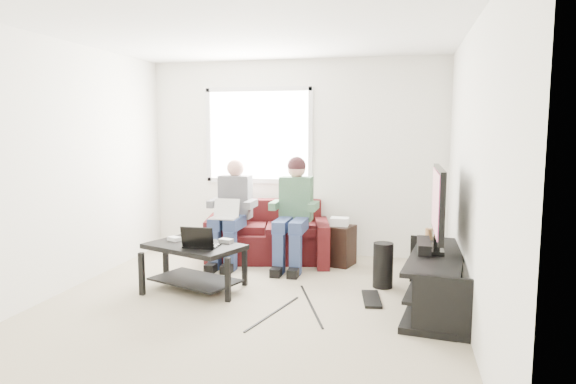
{
  "coord_description": "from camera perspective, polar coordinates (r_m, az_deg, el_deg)",
  "views": [
    {
      "loc": [
        1.44,
        -4.51,
        1.71
      ],
      "look_at": [
        0.28,
        0.6,
        1.05
      ],
      "focal_mm": 32.0,
      "sensor_mm": 36.0,
      "label": 1
    }
  ],
  "objects": [
    {
      "name": "keyboard_floor",
      "position": [
        5.28,
        9.27,
        -11.65
      ],
      "size": [
        0.24,
        0.52,
        0.03
      ],
      "primitive_type": "cube",
      "rotation": [
        0.0,
        0.0,
        0.15
      ],
      "color": "black",
      "rests_on": "floor"
    },
    {
      "name": "drink_cup",
      "position": [
        5.68,
        15.39,
        -4.51
      ],
      "size": [
        0.08,
        0.08,
        0.12
      ],
      "primitive_type": "cylinder",
      "color": "#B07C4C",
      "rests_on": "tv_stand"
    },
    {
      "name": "person_left",
      "position": [
        6.5,
        -6.28,
        -1.72
      ],
      "size": [
        0.4,
        0.7,
        1.3
      ],
      "color": "navy",
      "rests_on": "sofa"
    },
    {
      "name": "person_right",
      "position": [
        6.3,
        0.67,
        -1.42
      ],
      "size": [
        0.4,
        0.71,
        1.35
      ],
      "color": "navy",
      "rests_on": "sofa"
    },
    {
      "name": "controller_a",
      "position": [
        5.7,
        -12.52,
        -5.09
      ],
      "size": [
        0.17,
        0.14,
        0.04
      ],
      "primitive_type": "cube",
      "rotation": [
        0.0,
        0.0,
        -0.46
      ],
      "color": "silver",
      "rests_on": "coffee_table"
    },
    {
      "name": "laptop_silver",
      "position": [
        6.26,
        -7.08,
        -2.4
      ],
      "size": [
        0.35,
        0.27,
        0.24
      ],
      "primitive_type": null,
      "rotation": [
        0.0,
        0.0,
        0.15
      ],
      "color": "silver",
      "rests_on": "person_left"
    },
    {
      "name": "window",
      "position": [
        7.02,
        -3.3,
        6.3
      ],
      "size": [
        1.48,
        0.04,
        1.28
      ],
      "color": "white",
      "rests_on": "wall_back"
    },
    {
      "name": "wall_left",
      "position": [
        5.69,
        -24.52,
        2.42
      ],
      "size": [
        0.0,
        4.5,
        4.5
      ],
      "primitive_type": "plane",
      "rotation": [
        1.57,
        0.0,
        1.57
      ],
      "color": "white",
      "rests_on": "floor"
    },
    {
      "name": "floor",
      "position": [
        5.03,
        -4.76,
        -12.68
      ],
      "size": [
        4.5,
        4.5,
        0.0
      ],
      "primitive_type": "plane",
      "color": "#BCAB92",
      "rests_on": "ground"
    },
    {
      "name": "sofa",
      "position": [
        6.7,
        -2.27,
        -5.05
      ],
      "size": [
        1.76,
        1.01,
        0.75
      ],
      "color": "#431110",
      "rests_on": "floor"
    },
    {
      "name": "subwoofer",
      "position": [
        5.64,
        10.51,
        -8.0
      ],
      "size": [
        0.21,
        0.21,
        0.48
      ],
      "primitive_type": "cylinder",
      "color": "black",
      "rests_on": "floor"
    },
    {
      "name": "console_white",
      "position": [
        4.75,
        16.43,
        -10.29
      ],
      "size": [
        0.3,
        0.22,
        0.06
      ],
      "primitive_type": "cube",
      "color": "silver",
      "rests_on": "tv_stand"
    },
    {
      "name": "coffee_table",
      "position": [
        5.51,
        -10.36,
        -7.03
      ],
      "size": [
        1.14,
        0.91,
        0.49
      ],
      "color": "black",
      "rests_on": "floor"
    },
    {
      "name": "ceiling",
      "position": [
        4.82,
        -5.1,
        17.82
      ],
      "size": [
        4.5,
        4.5,
        0.0
      ],
      "primitive_type": "plane",
      "rotation": [
        3.14,
        0.0,
        0.0
      ],
      "color": "white",
      "rests_on": "wall_back"
    },
    {
      "name": "wall_front",
      "position": [
        2.71,
        -19.52,
        -1.92
      ],
      "size": [
        4.5,
        0.0,
        4.5
      ],
      "primitive_type": "plane",
      "rotation": [
        -1.57,
        0.0,
        0.0
      ],
      "color": "white",
      "rests_on": "floor"
    },
    {
      "name": "tv_stand",
      "position": [
        5.15,
        16.13,
        -9.73
      ],
      "size": [
        0.69,
        1.64,
        0.52
      ],
      "color": "black",
      "rests_on": "floor"
    },
    {
      "name": "controller_c",
      "position": [
        5.51,
        -6.89,
        -5.39
      ],
      "size": [
        0.16,
        0.12,
        0.04
      ],
      "primitive_type": "cube",
      "rotation": [
        0.0,
        0.0,
        -0.26
      ],
      "color": "gray",
      "rests_on": "coffee_table"
    },
    {
      "name": "end_table",
      "position": [
        6.45,
        5.71,
        -5.74
      ],
      "size": [
        0.34,
        0.34,
        0.6
      ],
      "color": "black",
      "rests_on": "floor"
    },
    {
      "name": "tv",
      "position": [
        5.09,
        16.33,
        -1.3
      ],
      "size": [
        0.12,
        1.1,
        0.81
      ],
      "color": "black",
      "rests_on": "tv_stand"
    },
    {
      "name": "soundbar",
      "position": [
        5.16,
        14.86,
        -5.77
      ],
      "size": [
        0.12,
        0.5,
        0.1
      ],
      "primitive_type": "cube",
      "color": "black",
      "rests_on": "tv_stand"
    },
    {
      "name": "wall_back",
      "position": [
        6.92,
        0.75,
        3.81
      ],
      "size": [
        4.5,
        0.0,
        4.5
      ],
      "primitive_type": "plane",
      "rotation": [
        1.57,
        0.0,
        0.0
      ],
      "color": "white",
      "rests_on": "floor"
    },
    {
      "name": "wall_right",
      "position": [
        4.56,
        19.77,
        1.62
      ],
      "size": [
        0.0,
        4.5,
        4.5
      ],
      "primitive_type": "plane",
      "rotation": [
        1.57,
        0.0,
        -1.57
      ],
      "color": "white",
      "rests_on": "floor"
    },
    {
      "name": "laptop_black",
      "position": [
        5.34,
        -9.57,
        -4.74
      ],
      "size": [
        0.41,
        0.35,
        0.24
      ],
      "primitive_type": null,
      "rotation": [
        0.0,
        0.0,
        -0.4
      ],
      "color": "black",
      "rests_on": "coffee_table"
    },
    {
      "name": "console_black",
      "position": [
        5.08,
        16.19,
        -9.06
      ],
      "size": [
        0.38,
        0.3,
        0.07
      ],
      "primitive_type": "cube",
      "color": "black",
      "rests_on": "tv_stand"
    },
    {
      "name": "controller_b",
      "position": [
        5.68,
        -10.61,
        -5.08
      ],
      "size": [
        0.16,
        0.14,
        0.04
      ],
      "primitive_type": "cube",
      "rotation": [
        0.0,
        0.0,
        -0.4
      ],
      "color": "black",
      "rests_on": "coffee_table"
    },
    {
      "name": "console_grey",
      "position": [
        5.42,
        15.98,
        -7.98
      ],
      "size": [
        0.34,
        0.26,
        0.08
      ],
      "primitive_type": "cube",
      "color": "gray",
      "rests_on": "tv_stand"
    }
  ]
}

